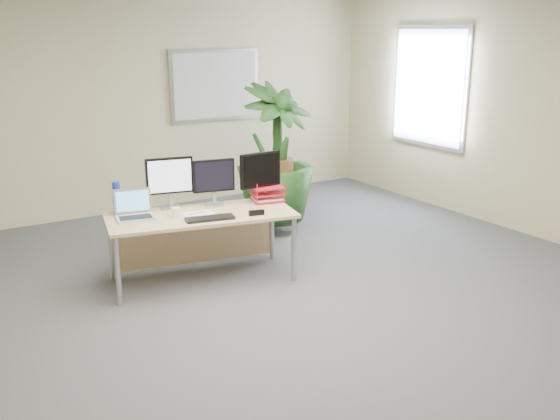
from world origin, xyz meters
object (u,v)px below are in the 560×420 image
monitor_right (214,179)px  floor_plant (276,169)px  monitor_left (170,180)px  desk (199,225)px  laptop (134,211)px

monitor_right → floor_plant: bearing=31.8°
monitor_left → monitor_right: 0.41m
desk → monitor_left: (-0.18, 0.22, 0.41)m
desk → laptop: 0.61m
monitor_left → laptop: bearing=-167.4°
monitor_left → monitor_right: bearing=-16.2°
laptop → monitor_left: bearing=12.6°
desk → floor_plant: (1.32, 0.79, 0.23)m
floor_plant → monitor_right: size_ratio=3.37×
desk → monitor_left: monitor_left is taller
floor_plant → desk: bearing=-149.3°
desk → monitor_left: 0.50m
desk → floor_plant: bearing=30.7°
floor_plant → monitor_left: bearing=-159.2°
desk → laptop: (-0.57, 0.13, 0.19)m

